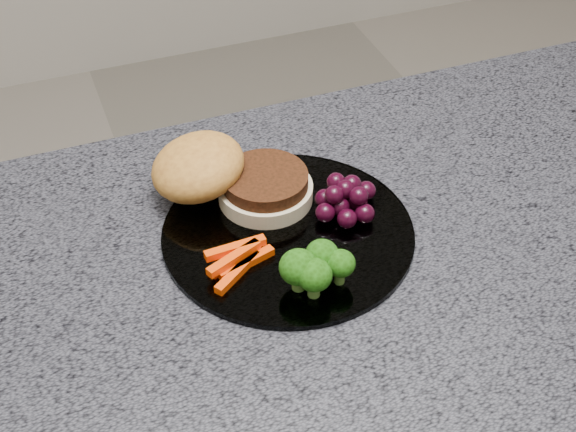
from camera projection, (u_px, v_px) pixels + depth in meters
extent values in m
cube|color=#484851|center=(308.00, 294.00, 0.79)|extent=(1.20, 0.60, 0.04)
cylinder|color=white|center=(288.00, 233.00, 0.82)|extent=(0.26, 0.26, 0.01)
cylinder|color=beige|center=(266.00, 192.00, 0.86)|extent=(0.12, 0.12, 0.02)
cylinder|color=#3F1B0C|center=(265.00, 180.00, 0.84)|extent=(0.11, 0.11, 0.02)
ellipsoid|color=#BF822F|center=(198.00, 172.00, 0.85)|extent=(0.12, 0.12, 0.06)
cube|color=#FC4004|center=(235.00, 258.00, 0.79)|extent=(0.06, 0.04, 0.01)
cube|color=#FC4004|center=(246.00, 263.00, 0.78)|extent=(0.06, 0.03, 0.01)
cube|color=#FC4004|center=(237.00, 272.00, 0.77)|extent=(0.06, 0.04, 0.01)
cube|color=#FC4004|center=(235.00, 248.00, 0.79)|extent=(0.06, 0.01, 0.01)
cube|color=#FC4004|center=(234.00, 258.00, 0.78)|extent=(0.06, 0.03, 0.01)
cylinder|color=#4E7B2D|center=(299.00, 282.00, 0.76)|extent=(0.01, 0.01, 0.02)
ellipsoid|color=#163C08|center=(299.00, 267.00, 0.74)|extent=(0.04, 0.04, 0.03)
cylinder|color=#4E7B2D|center=(321.00, 268.00, 0.77)|extent=(0.01, 0.01, 0.02)
ellipsoid|color=#163C08|center=(322.00, 255.00, 0.76)|extent=(0.03, 0.03, 0.03)
cylinder|color=#4E7B2D|center=(314.00, 289.00, 0.75)|extent=(0.01, 0.01, 0.02)
ellipsoid|color=#163C08|center=(314.00, 275.00, 0.74)|extent=(0.03, 0.03, 0.03)
cylinder|color=#4E7B2D|center=(340.00, 276.00, 0.76)|extent=(0.01, 0.01, 0.02)
ellipsoid|color=#163C08|center=(340.00, 263.00, 0.75)|extent=(0.03, 0.03, 0.03)
sphere|color=black|center=(340.00, 207.00, 0.84)|extent=(0.02, 0.02, 0.02)
sphere|color=black|center=(358.00, 201.00, 0.84)|extent=(0.02, 0.02, 0.02)
sphere|color=black|center=(346.00, 192.00, 0.85)|extent=(0.02, 0.02, 0.02)
sphere|color=black|center=(325.00, 199.00, 0.84)|extent=(0.02, 0.02, 0.02)
sphere|color=black|center=(325.00, 213.00, 0.83)|extent=(0.02, 0.02, 0.02)
sphere|color=black|center=(347.00, 219.00, 0.82)|extent=(0.02, 0.02, 0.02)
sphere|color=black|center=(365.00, 213.00, 0.83)|extent=(0.02, 0.02, 0.02)
sphere|color=black|center=(366.00, 191.00, 0.85)|extent=(0.02, 0.02, 0.02)
sphere|color=black|center=(345.00, 189.00, 0.83)|extent=(0.02, 0.02, 0.02)
sphere|color=black|center=(334.00, 195.00, 0.83)|extent=(0.02, 0.02, 0.02)
sphere|color=black|center=(359.00, 196.00, 0.82)|extent=(0.02, 0.02, 0.02)
sphere|color=black|center=(336.00, 182.00, 0.84)|extent=(0.02, 0.02, 0.02)
sphere|color=black|center=(352.00, 184.00, 0.84)|extent=(0.02, 0.02, 0.02)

